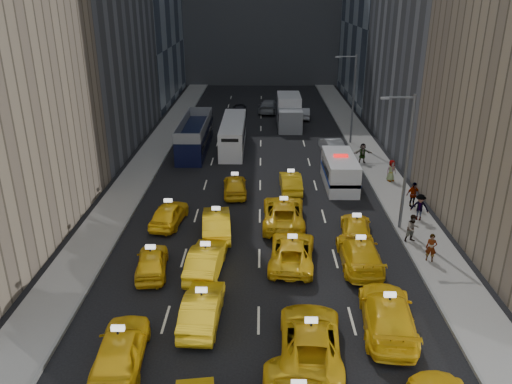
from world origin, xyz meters
TOP-DOWN VIEW (x-y plane):
  - ground at (0.00, 0.00)m, footprint 160.00×160.00m
  - sidewalk_west at (-10.50, 25.00)m, footprint 3.00×90.00m
  - sidewalk_east at (10.50, 25.00)m, footprint 3.00×90.00m
  - curb_west at (-9.05, 25.00)m, footprint 0.15×90.00m
  - curb_east at (9.05, 25.00)m, footprint 0.15×90.00m
  - streetlight_near at (9.18, 12.00)m, footprint 2.15×0.22m
  - streetlight_far at (9.18, 32.00)m, footprint 2.15×0.22m
  - taxi_4 at (-5.77, -1.16)m, footprint 2.27×4.99m
  - taxi_5 at (-2.68, 1.85)m, footprint 1.87×4.81m
  - taxi_6 at (2.25, -0.42)m, footprint 2.99×5.85m
  - taxi_7 at (6.00, 1.41)m, footprint 2.92×5.96m
  - taxi_8 at (-6.01, 6.30)m, footprint 2.16×4.33m
  - taxi_9 at (-2.97, 6.39)m, footprint 2.10×4.94m
  - taxi_10 at (1.90, 7.52)m, footprint 3.00×5.61m
  - taxi_11 at (5.77, 7.29)m, footprint 2.29×5.49m
  - taxi_12 at (-6.14, 12.63)m, footprint 2.36×4.65m
  - taxi_13 at (-2.79, 11.09)m, footprint 2.20×5.12m
  - taxi_14 at (1.61, 12.78)m, footprint 2.90×6.01m
  - taxi_15 at (6.17, 10.83)m, footprint 2.45×4.79m
  - taxi_16 at (-1.95, 17.99)m, footprint 2.07×4.50m
  - taxi_17 at (2.40, 18.78)m, footprint 1.70×4.54m
  - nypd_van at (6.42, 20.00)m, footprint 3.11×6.39m
  - double_decker at (-6.48, 29.53)m, footprint 3.72×10.94m
  - city_bus at (-2.76, 30.55)m, footprint 3.35×10.85m
  - box_truck at (3.27, 39.04)m, footprint 3.19×7.84m
  - misc_car_0 at (6.94, 28.73)m, footprint 2.22×4.77m
  - misc_car_1 at (-7.10, 40.58)m, footprint 2.47×5.22m
  - misc_car_2 at (1.02, 46.33)m, footprint 2.97×5.90m
  - misc_car_3 at (-2.73, 44.71)m, footprint 1.88×4.43m
  - misc_car_4 at (5.30, 42.93)m, footprint 1.71×4.18m
  - pedestrian_0 at (9.92, 7.58)m, footprint 0.72×0.61m
  - pedestrian_1 at (9.52, 9.98)m, footprint 0.97×0.69m
  - pedestrian_2 at (10.89, 13.18)m, footprint 1.31×0.92m
  - pedestrian_3 at (11.07, 15.46)m, footprint 1.19×0.82m
  - pedestrian_4 at (10.77, 20.77)m, footprint 0.98×0.75m
  - pedestrian_5 at (9.28, 25.41)m, footprint 1.71×0.61m

SIDE VIEW (x-z plane):
  - ground at x=0.00m, z-range 0.00..0.00m
  - sidewalk_west at x=-10.50m, z-range 0.00..0.15m
  - sidewalk_east at x=10.50m, z-range 0.00..0.15m
  - curb_west at x=-9.05m, z-range 0.00..0.18m
  - curb_east at x=9.05m, z-range 0.00..0.18m
  - taxi_15 at x=6.17m, z-range 0.00..1.33m
  - misc_car_4 at x=5.30m, z-range 0.00..1.35m
  - taxi_8 at x=-6.01m, z-range 0.00..1.42m
  - misc_car_1 at x=-7.10m, z-range 0.00..1.44m
  - taxi_17 at x=2.40m, z-range 0.00..1.48m
  - misc_car_3 at x=-2.73m, z-range 0.00..1.49m
  - taxi_16 at x=-1.95m, z-range 0.00..1.50m
  - taxi_10 at x=1.90m, z-range 0.00..1.50m
  - misc_car_0 at x=6.94m, z-range 0.00..1.51m
  - taxi_12 at x=-6.14m, z-range 0.00..1.52m
  - taxi_5 at x=-2.68m, z-range 0.00..1.56m
  - taxi_6 at x=2.25m, z-range 0.00..1.58m
  - taxi_9 at x=-2.97m, z-range 0.00..1.59m
  - taxi_11 at x=5.77m, z-range 0.00..1.59m
  - taxi_13 at x=-2.79m, z-range 0.00..1.64m
  - misc_car_2 at x=1.02m, z-range 0.00..1.64m
  - taxi_14 at x=1.61m, z-range 0.00..1.65m
  - taxi_4 at x=-5.77m, z-range 0.00..1.66m
  - taxi_7 at x=6.00m, z-range 0.00..1.67m
  - pedestrian_0 at x=9.92m, z-range 0.15..1.84m
  - pedestrian_4 at x=10.77m, z-range 0.15..1.92m
  - pedestrian_1 at x=9.52m, z-range 0.15..1.95m
  - pedestrian_5 at x=9.28m, z-range 0.15..1.96m
  - pedestrian_3 at x=11.07m, z-range 0.15..2.01m
  - pedestrian_2 at x=10.89m, z-range 0.15..2.02m
  - nypd_van at x=6.42m, z-range -0.12..2.51m
  - city_bus at x=-2.76m, z-range -0.02..2.74m
  - double_decker at x=-6.48m, z-range -0.02..3.10m
  - box_truck at x=3.27m, z-range -0.02..3.48m
  - streetlight_near at x=9.18m, z-range 0.42..9.42m
  - streetlight_far at x=9.18m, z-range 0.42..9.42m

